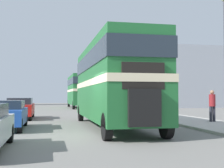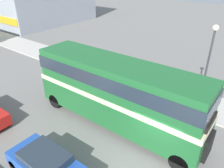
{
  "view_description": "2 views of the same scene",
  "coord_description": "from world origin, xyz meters",
  "px_view_note": "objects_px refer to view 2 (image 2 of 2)",
  "views": [
    {
      "loc": [
        -1.85,
        -12.36,
        1.6
      ],
      "look_at": [
        1.38,
        3.27,
        2.22
      ],
      "focal_mm": 50.0,
      "sensor_mm": 36.0,
      "label": 1
    },
    {
      "loc": [
        -7.62,
        -3.26,
        8.75
      ],
      "look_at": [
        1.38,
        3.59,
        2.7
      ],
      "focal_mm": 35.0,
      "sensor_mm": 36.0,
      "label": 2
    }
  ],
  "objects_px": {
    "double_decker_bus": "(117,89)",
    "car_parked_mid": "(48,166)",
    "bicycle_on_pavement": "(80,58)",
    "street_lamp": "(209,59)",
    "pedestrian_walking": "(151,71)"
  },
  "relations": [
    {
      "from": "double_decker_bus",
      "to": "street_lamp",
      "type": "height_order",
      "value": "street_lamp"
    },
    {
      "from": "bicycle_on_pavement",
      "to": "street_lamp",
      "type": "distance_m",
      "value": 13.29
    },
    {
      "from": "car_parked_mid",
      "to": "bicycle_on_pavement",
      "type": "bearing_deg",
      "value": 38.73
    },
    {
      "from": "double_decker_bus",
      "to": "street_lamp",
      "type": "distance_m",
      "value": 5.76
    },
    {
      "from": "car_parked_mid",
      "to": "street_lamp",
      "type": "relative_size",
      "value": 0.72
    },
    {
      "from": "bicycle_on_pavement",
      "to": "street_lamp",
      "type": "xyz_separation_m",
      "value": [
        -1.76,
        -12.71,
        3.47
      ]
    },
    {
      "from": "double_decker_bus",
      "to": "car_parked_mid",
      "type": "relative_size",
      "value": 2.58
    },
    {
      "from": "bicycle_on_pavement",
      "to": "double_decker_bus",
      "type": "bearing_deg",
      "value": -123.25
    },
    {
      "from": "car_parked_mid",
      "to": "bicycle_on_pavement",
      "type": "xyz_separation_m",
      "value": [
        11.06,
        8.87,
        -0.25
      ]
    },
    {
      "from": "double_decker_bus",
      "to": "pedestrian_walking",
      "type": "bearing_deg",
      "value": 8.44
    },
    {
      "from": "pedestrian_walking",
      "to": "car_parked_mid",
      "type": "bearing_deg",
      "value": -175.94
    },
    {
      "from": "street_lamp",
      "to": "double_decker_bus",
      "type": "bearing_deg",
      "value": 137.79
    },
    {
      "from": "double_decker_bus",
      "to": "car_parked_mid",
      "type": "bearing_deg",
      "value": 178.84
    },
    {
      "from": "car_parked_mid",
      "to": "bicycle_on_pavement",
      "type": "distance_m",
      "value": 14.17
    },
    {
      "from": "double_decker_bus",
      "to": "pedestrian_walking",
      "type": "height_order",
      "value": "double_decker_bus"
    }
  ]
}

